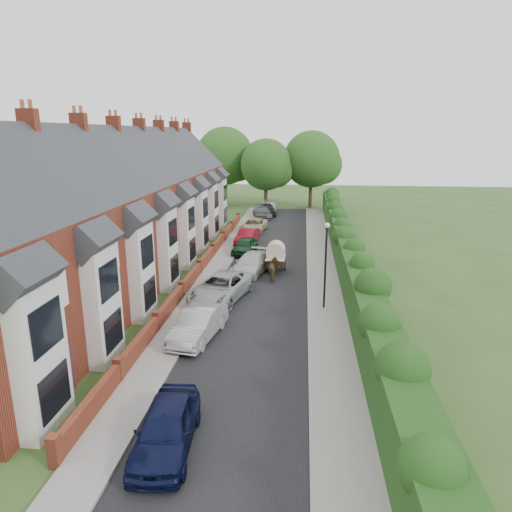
% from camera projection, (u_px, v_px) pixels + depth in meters
% --- Properties ---
extents(ground, '(140.00, 140.00, 0.00)m').
position_uv_depth(ground, '(259.00, 336.00, 23.19)').
color(ground, '#2D4C1E').
rests_on(ground, ground).
extents(road, '(6.00, 58.00, 0.02)m').
position_uv_depth(road, '(267.00, 272.00, 33.79)').
color(road, black).
rests_on(road, ground).
extents(pavement_hedge_side, '(2.20, 58.00, 0.12)m').
position_uv_depth(pavement_hedge_side, '(323.00, 273.00, 33.37)').
color(pavement_hedge_side, gray).
rests_on(pavement_hedge_side, ground).
extents(pavement_house_side, '(1.70, 58.00, 0.12)m').
position_uv_depth(pavement_house_side, '(216.00, 270.00, 34.16)').
color(pavement_house_side, gray).
rests_on(pavement_house_side, ground).
extents(kerb_hedge_side, '(0.18, 58.00, 0.13)m').
position_uv_depth(kerb_hedge_side, '(308.00, 272.00, 33.47)').
color(kerb_hedge_side, gray).
rests_on(kerb_hedge_side, ground).
extents(kerb_house_side, '(0.18, 58.00, 0.13)m').
position_uv_depth(kerb_house_side, '(226.00, 270.00, 34.08)').
color(kerb_house_side, gray).
rests_on(kerb_house_side, ground).
extents(hedge, '(2.10, 58.00, 2.85)m').
position_uv_depth(hedge, '(349.00, 253.00, 32.79)').
color(hedge, '#143B13').
rests_on(hedge, ground).
extents(terrace_row, '(9.05, 40.50, 11.50)m').
position_uv_depth(terrace_row, '(122.00, 212.00, 32.68)').
color(terrace_row, maroon).
rests_on(terrace_row, ground).
extents(garden_wall_row, '(0.35, 40.35, 1.10)m').
position_uv_depth(garden_wall_row, '(200.00, 268.00, 33.20)').
color(garden_wall_row, brown).
rests_on(garden_wall_row, ground).
extents(lamppost, '(0.32, 0.32, 5.16)m').
position_uv_depth(lamppost, '(326.00, 255.00, 25.82)').
color(lamppost, black).
rests_on(lamppost, ground).
extents(tree_far_left, '(7.14, 6.80, 9.29)m').
position_uv_depth(tree_far_left, '(269.00, 166.00, 60.42)').
color(tree_far_left, '#332316').
rests_on(tree_far_left, ground).
extents(tree_far_right, '(7.98, 7.60, 10.31)m').
position_uv_depth(tree_far_right, '(314.00, 161.00, 61.58)').
color(tree_far_right, '#332316').
rests_on(tree_far_right, ground).
extents(tree_far_back, '(8.40, 8.00, 10.82)m').
position_uv_depth(tree_far_back, '(228.00, 158.00, 63.66)').
color(tree_far_back, '#332316').
rests_on(tree_far_back, ground).
extents(car_navy, '(2.08, 4.55, 1.51)m').
position_uv_depth(car_navy, '(166.00, 428.00, 14.77)').
color(car_navy, black).
rests_on(car_navy, ground).
extents(car_silver_a, '(2.36, 4.80, 1.51)m').
position_uv_depth(car_silver_a, '(198.00, 324.00, 22.71)').
color(car_silver_a, '#A09FA4').
rests_on(car_silver_a, ground).
extents(car_silver_b, '(3.90, 6.14, 1.58)m').
position_uv_depth(car_silver_b, '(221.00, 287.00, 28.06)').
color(car_silver_b, '#A1A4A8').
rests_on(car_silver_b, ground).
extents(car_white, '(3.20, 5.38, 1.46)m').
position_uv_depth(car_white, '(252.00, 264.00, 33.33)').
color(car_white, '#BDBDBD').
rests_on(car_white, ground).
extents(car_green, '(2.19, 4.13, 1.34)m').
position_uv_depth(car_green, '(245.00, 246.00, 38.84)').
color(car_green, '#0F341B').
rests_on(car_green, ground).
extents(car_red, '(2.07, 4.47, 1.42)m').
position_uv_depth(car_red, '(247.00, 237.00, 42.08)').
color(car_red, maroon).
rests_on(car_red, ground).
extents(car_beige, '(2.71, 5.05, 1.35)m').
position_uv_depth(car_beige, '(254.00, 225.00, 47.33)').
color(car_beige, '#BDB188').
rests_on(car_beige, ground).
extents(car_grey, '(2.93, 5.08, 1.39)m').
position_uv_depth(car_grey, '(262.00, 212.00, 54.97)').
color(car_grey, '#505257').
rests_on(car_grey, ground).
extents(car_black, '(2.72, 4.62, 1.48)m').
position_uv_depth(car_black, '(267.00, 209.00, 56.83)').
color(car_black, black).
rests_on(car_black, ground).
extents(horse, '(1.10, 1.91, 1.52)m').
position_uv_depth(horse, '(274.00, 270.00, 31.73)').
color(horse, brown).
rests_on(horse, ground).
extents(horse_cart, '(1.45, 3.20, 2.31)m').
position_uv_depth(horse_cart, '(276.00, 255.00, 33.45)').
color(horse_cart, black).
rests_on(horse_cart, ground).
extents(car_extra_far, '(2.61, 5.02, 1.39)m').
position_uv_depth(car_extra_far, '(267.00, 208.00, 58.32)').
color(car_extra_far, '#B3B2B8').
rests_on(car_extra_far, ground).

